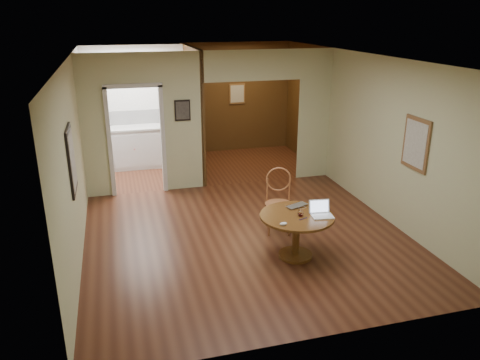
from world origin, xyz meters
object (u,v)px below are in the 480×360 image
object	(u,v)px
open_laptop	(321,211)
chair	(279,197)
closed_laptop	(299,207)
dining_table	(297,226)

from	to	relation	value
open_laptop	chair	bearing A→B (deg)	112.13
closed_laptop	open_laptop	bearing A→B (deg)	-81.09
closed_laptop	chair	bearing A→B (deg)	75.52
dining_table	chair	distance (m)	0.91
chair	closed_laptop	world-z (taller)	chair
dining_table	chair	size ratio (longest dim) A/B	1.01
dining_table	open_laptop	xyz separation A→B (m)	(0.32, -0.09, 0.23)
chair	closed_laptop	xyz separation A→B (m)	(0.08, -0.67, 0.09)
chair	open_laptop	world-z (taller)	chair
open_laptop	closed_laptop	size ratio (longest dim) A/B	0.94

